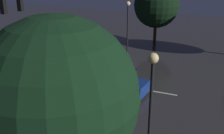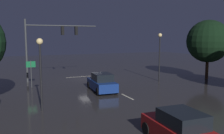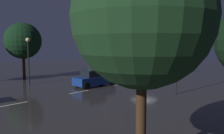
{
  "view_description": "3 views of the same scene",
  "coord_description": "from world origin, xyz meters",
  "px_view_note": "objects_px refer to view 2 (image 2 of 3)",
  "views": [
    {
      "loc": [
        16.84,
        13.61,
        7.88
      ],
      "look_at": [
        0.83,
        6.57,
        1.69
      ],
      "focal_mm": 42.42,
      "sensor_mm": 36.0,
      "label": 1
    },
    {
      "loc": [
        9.38,
        28.02,
        5.1
      ],
      "look_at": [
        -0.21,
        6.28,
        2.12
      ],
      "focal_mm": 39.07,
      "sensor_mm": 36.0,
      "label": 2
    },
    {
      "loc": [
        -16.32,
        22.85,
        4.28
      ],
      "look_at": [
        0.68,
        5.0,
        1.87
      ],
      "focal_mm": 37.06,
      "sensor_mm": 36.0,
      "label": 3
    }
  ],
  "objects_px": {
    "traffic_signal_assembly": "(50,38)",
    "street_lamp_right_kerb": "(40,60)",
    "car_distant": "(180,129)",
    "street_lamp_left_kerb": "(160,48)",
    "route_sign": "(31,68)",
    "tree_left_far": "(208,41)",
    "car_approaching": "(102,83)"
  },
  "relations": [
    {
      "from": "traffic_signal_assembly",
      "to": "street_lamp_right_kerb",
      "type": "height_order",
      "value": "traffic_signal_assembly"
    },
    {
      "from": "car_distant",
      "to": "street_lamp_left_kerb",
      "type": "relative_size",
      "value": 0.81
    },
    {
      "from": "route_sign",
      "to": "tree_left_far",
      "type": "xyz_separation_m",
      "value": [
        -19.93,
        3.35,
        2.59
      ]
    },
    {
      "from": "traffic_signal_assembly",
      "to": "car_approaching",
      "type": "bearing_deg",
      "value": 114.01
    },
    {
      "from": "car_distant",
      "to": "route_sign",
      "type": "distance_m",
      "value": 17.44
    },
    {
      "from": "traffic_signal_assembly",
      "to": "car_distant",
      "type": "bearing_deg",
      "value": 97.26
    },
    {
      "from": "street_lamp_left_kerb",
      "to": "route_sign",
      "type": "bearing_deg",
      "value": -9.07
    },
    {
      "from": "car_approaching",
      "to": "street_lamp_left_kerb",
      "type": "distance_m",
      "value": 8.8
    },
    {
      "from": "traffic_signal_assembly",
      "to": "route_sign",
      "type": "xyz_separation_m",
      "value": [
        2.47,
        3.16,
        -2.96
      ]
    },
    {
      "from": "car_approaching",
      "to": "street_lamp_right_kerb",
      "type": "bearing_deg",
      "value": 33.69
    },
    {
      "from": "route_sign",
      "to": "tree_left_far",
      "type": "height_order",
      "value": "tree_left_far"
    },
    {
      "from": "car_approaching",
      "to": "street_lamp_left_kerb",
      "type": "relative_size",
      "value": 0.82
    },
    {
      "from": "street_lamp_right_kerb",
      "to": "car_approaching",
      "type": "bearing_deg",
      "value": -146.31
    },
    {
      "from": "street_lamp_right_kerb",
      "to": "tree_left_far",
      "type": "distance_m",
      "value": 20.75
    },
    {
      "from": "street_lamp_right_kerb",
      "to": "tree_left_far",
      "type": "xyz_separation_m",
      "value": [
        -20.08,
        -5.13,
        1.03
      ]
    },
    {
      "from": "traffic_signal_assembly",
      "to": "car_distant",
      "type": "relative_size",
      "value": 1.86
    },
    {
      "from": "car_distant",
      "to": "street_lamp_left_kerb",
      "type": "bearing_deg",
      "value": -121.43
    },
    {
      "from": "street_lamp_left_kerb",
      "to": "route_sign",
      "type": "xyz_separation_m",
      "value": [
        13.83,
        -2.21,
        -1.85
      ]
    },
    {
      "from": "traffic_signal_assembly",
      "to": "street_lamp_right_kerb",
      "type": "bearing_deg",
      "value": 77.3
    },
    {
      "from": "car_approaching",
      "to": "route_sign",
      "type": "bearing_deg",
      "value": -37.24
    },
    {
      "from": "car_distant",
      "to": "street_lamp_right_kerb",
      "type": "bearing_deg",
      "value": -57.86
    },
    {
      "from": "street_lamp_left_kerb",
      "to": "route_sign",
      "type": "distance_m",
      "value": 14.13
    },
    {
      "from": "car_approaching",
      "to": "tree_left_far",
      "type": "bearing_deg",
      "value": -175.47
    },
    {
      "from": "car_approaching",
      "to": "car_distant",
      "type": "distance_m",
      "value": 12.24
    },
    {
      "from": "traffic_signal_assembly",
      "to": "street_lamp_right_kerb",
      "type": "relative_size",
      "value": 1.66
    },
    {
      "from": "traffic_signal_assembly",
      "to": "route_sign",
      "type": "relative_size",
      "value": 3.08
    },
    {
      "from": "street_lamp_right_kerb",
      "to": "traffic_signal_assembly",
      "type": "bearing_deg",
      "value": -102.7
    },
    {
      "from": "street_lamp_left_kerb",
      "to": "tree_left_far",
      "type": "relative_size",
      "value": 0.77
    },
    {
      "from": "traffic_signal_assembly",
      "to": "tree_left_far",
      "type": "bearing_deg",
      "value": 159.55
    },
    {
      "from": "street_lamp_right_kerb",
      "to": "tree_left_far",
      "type": "height_order",
      "value": "tree_left_far"
    },
    {
      "from": "route_sign",
      "to": "car_approaching",
      "type": "bearing_deg",
      "value": 142.76
    },
    {
      "from": "street_lamp_right_kerb",
      "to": "route_sign",
      "type": "relative_size",
      "value": 1.86
    }
  ]
}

